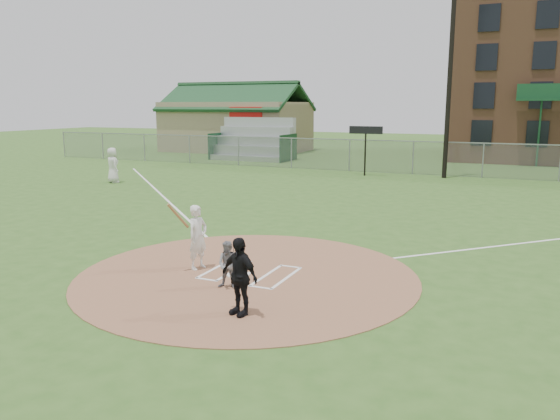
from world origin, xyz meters
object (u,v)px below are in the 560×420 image
at_px(home_plate, 239,275).
at_px(batter_at_plate, 198,237).
at_px(catcher, 229,265).
at_px(ondeck_player, 113,165).
at_px(umpire, 239,276).

xyz_separation_m(home_plate, batter_at_plate, (-1.24, 0.10, 0.82)).
bearing_deg(catcher, batter_at_plate, 134.22).
relative_size(home_plate, ondeck_player, 0.24).
bearing_deg(ondeck_player, batter_at_plate, 168.92).
relative_size(ondeck_player, batter_at_plate, 1.07).
bearing_deg(home_plate, umpire, -61.81).
height_order(catcher, umpire, umpire).
relative_size(catcher, batter_at_plate, 0.62).
xyz_separation_m(catcher, batter_at_plate, (-1.46, 1.02, 0.28)).
bearing_deg(batter_at_plate, umpire, -43.68).
height_order(catcher, ondeck_player, ondeck_player).
bearing_deg(home_plate, ondeck_player, 139.86).
bearing_deg(ondeck_player, catcher, 169.64).
height_order(home_plate, ondeck_player, ondeck_player).
relative_size(catcher, ondeck_player, 0.58).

